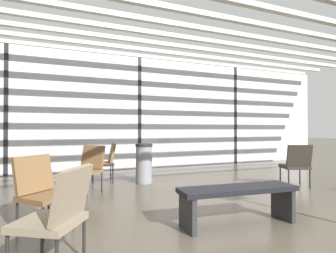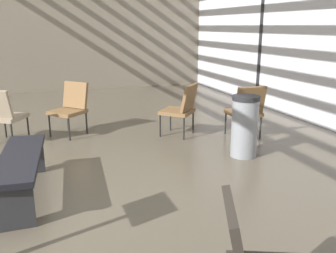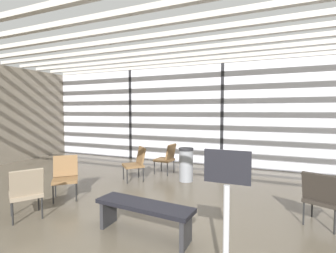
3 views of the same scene
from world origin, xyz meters
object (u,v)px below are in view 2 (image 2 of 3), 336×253
at_px(lounge_chair_1, 182,107).
at_px(lounge_chair_4, 246,108).
at_px(waiting_bench, 21,165).
at_px(trash_bin, 245,126).
at_px(lounge_chair_3, 71,105).
at_px(lounge_chair_5, 2,113).

distance_m(lounge_chair_1, lounge_chair_4, 1.03).
relative_size(waiting_bench, trash_bin, 1.78).
relative_size(lounge_chair_4, waiting_bench, 0.57).
height_order(waiting_bench, trash_bin, trash_bin).
bearing_deg(lounge_chair_3, lounge_chair_1, 25.61).
xyz_separation_m(lounge_chair_1, lounge_chair_4, (0.47, 0.92, 0.00)).
distance_m(lounge_chair_1, lounge_chair_3, 1.85).
bearing_deg(lounge_chair_1, trash_bin, 64.07).
relative_size(lounge_chair_1, lounge_chair_3, 1.00).
bearing_deg(lounge_chair_4, lounge_chair_3, -20.10).
relative_size(lounge_chair_1, trash_bin, 1.01).
xyz_separation_m(lounge_chair_4, waiting_bench, (1.08, -3.35, -0.13)).
distance_m(lounge_chair_4, waiting_bench, 3.52).
bearing_deg(lounge_chair_1, waiting_bench, -13.63).
bearing_deg(lounge_chair_3, trash_bin, 6.21).
bearing_deg(trash_bin, lounge_chair_1, -159.71).
xyz_separation_m(lounge_chair_3, lounge_chair_5, (0.20, -1.03, 0.00)).
height_order(lounge_chair_5, trash_bin, lounge_chair_5).
distance_m(lounge_chair_3, lounge_chair_5, 1.05).
bearing_deg(trash_bin, lounge_chair_3, -131.46).
bearing_deg(trash_bin, waiting_bench, -83.32).
bearing_deg(lounge_chair_1, lounge_chair_5, -56.46).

